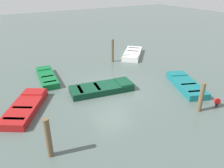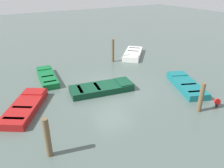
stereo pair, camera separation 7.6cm
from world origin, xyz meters
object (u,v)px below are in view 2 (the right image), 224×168
(rowboat_green, at_px, (47,77))
(mooring_piling_far_left, at_px, (113,51))
(rowboat_dark_green, at_px, (102,88))
(rowboat_red, at_px, (25,107))
(mooring_piling_near_right, at_px, (47,138))
(rowboat_teal, at_px, (186,85))
(marker_buoy, at_px, (217,102))
(mooring_piling_far_right, at_px, (201,98))
(rowboat_white, at_px, (133,54))

(rowboat_green, bearing_deg, mooring_piling_far_left, -74.91)
(rowboat_dark_green, height_order, rowboat_red, same)
(mooring_piling_near_right, bearing_deg, mooring_piling_far_left, -133.53)
(rowboat_teal, xyz_separation_m, rowboat_red, (9.75, -2.50, -0.00))
(rowboat_green, relative_size, mooring_piling_near_right, 2.02)
(mooring_piling_near_right, bearing_deg, marker_buoy, 173.82)
(mooring_piling_far_left, bearing_deg, rowboat_teal, 102.65)
(rowboat_dark_green, height_order, mooring_piling_near_right, mooring_piling_near_right)
(mooring_piling_far_left, height_order, marker_buoy, mooring_piling_far_left)
(marker_buoy, bearing_deg, mooring_piling_far_right, -7.75)
(rowboat_red, xyz_separation_m, mooring_piling_near_right, (-0.17, 4.07, 0.68))
(mooring_piling_far_left, bearing_deg, mooring_piling_near_right, 46.47)
(rowboat_green, xyz_separation_m, rowboat_teal, (-7.57, 5.95, -0.00))
(mooring_piling_far_left, bearing_deg, rowboat_white, -171.50)
(rowboat_green, height_order, mooring_piling_far_left, mooring_piling_far_left)
(rowboat_red, height_order, mooring_piling_far_right, mooring_piling_far_right)
(rowboat_green, bearing_deg, rowboat_red, 153.92)
(rowboat_teal, height_order, mooring_piling_far_right, mooring_piling_far_right)
(mooring_piling_far_right, bearing_deg, rowboat_dark_green, -54.51)
(rowboat_teal, relative_size, rowboat_dark_green, 0.94)
(rowboat_red, bearing_deg, mooring_piling_near_right, -144.54)
(rowboat_green, height_order, rowboat_white, same)
(rowboat_green, height_order, mooring_piling_far_right, mooring_piling_far_right)
(rowboat_dark_green, height_order, marker_buoy, marker_buoy)
(rowboat_dark_green, bearing_deg, rowboat_white, 49.59)
(mooring_piling_far_right, distance_m, marker_buoy, 1.41)
(rowboat_red, distance_m, mooring_piling_far_left, 9.34)
(rowboat_green, height_order, mooring_piling_near_right, mooring_piling_near_right)
(rowboat_red, bearing_deg, rowboat_dark_green, -58.20)
(rowboat_green, distance_m, rowboat_red, 4.09)
(rowboat_white, bearing_deg, rowboat_dark_green, -7.49)
(rowboat_teal, height_order, rowboat_white, same)
(rowboat_teal, bearing_deg, rowboat_white, 15.65)
(mooring_piling_far_right, relative_size, mooring_piling_near_right, 0.94)
(rowboat_white, distance_m, mooring_piling_near_right, 13.69)
(rowboat_dark_green, relative_size, rowboat_white, 1.11)
(rowboat_red, xyz_separation_m, mooring_piling_far_left, (-8.21, -4.39, 0.77))
(rowboat_dark_green, relative_size, marker_buoy, 8.69)
(rowboat_teal, relative_size, marker_buoy, 8.17)
(rowboat_green, height_order, rowboat_dark_green, same)
(rowboat_teal, distance_m, mooring_piling_far_right, 2.96)
(rowboat_dark_green, relative_size, mooring_piling_near_right, 2.34)
(mooring_piling_near_right, bearing_deg, rowboat_dark_green, -138.99)
(rowboat_red, bearing_deg, mooring_piling_far_right, -87.92)
(mooring_piling_near_right, xyz_separation_m, marker_buoy, (-9.26, 1.00, -0.61))
(rowboat_white, distance_m, rowboat_red, 11.62)
(rowboat_teal, bearing_deg, marker_buoy, -164.97)
(rowboat_teal, relative_size, mooring_piling_near_right, 2.20)
(rowboat_white, bearing_deg, rowboat_red, -22.91)
(mooring_piling_far_right, bearing_deg, rowboat_white, -104.37)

